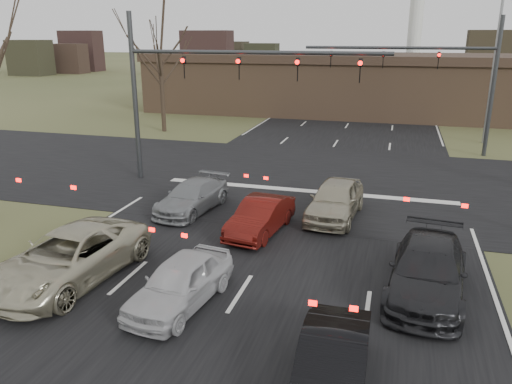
# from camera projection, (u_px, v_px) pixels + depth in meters

# --- Properties ---
(ground) EXTENTS (360.00, 360.00, 0.00)m
(ground) POSITION_uv_depth(u_px,v_px,m) (200.00, 357.00, 11.24)
(ground) COLOR #3E4525
(ground) RESTS_ON ground
(road_main) EXTENTS (14.00, 300.00, 0.02)m
(road_main) POSITION_uv_depth(u_px,v_px,m) (370.00, 89.00, 66.24)
(road_main) COLOR black
(road_main) RESTS_ON ground
(road_cross) EXTENTS (200.00, 14.00, 0.02)m
(road_cross) POSITION_uv_depth(u_px,v_px,m) (313.00, 179.00, 24.99)
(road_cross) COLOR black
(road_cross) RESTS_ON ground
(building) EXTENTS (42.40, 10.40, 5.30)m
(building) POSITION_uv_depth(u_px,v_px,m) (379.00, 85.00, 44.75)
(building) COLOR brown
(building) RESTS_ON ground
(mast_arm_near) EXTENTS (12.12, 0.24, 8.00)m
(mast_arm_near) POSITION_uv_depth(u_px,v_px,m) (197.00, 77.00, 23.00)
(mast_arm_near) COLOR #383A3D
(mast_arm_near) RESTS_ON ground
(mast_arm_far) EXTENTS (11.12, 0.24, 8.00)m
(mast_arm_far) POSITION_uv_depth(u_px,v_px,m) (443.00, 69.00, 29.19)
(mast_arm_far) COLOR #383A3D
(mast_arm_far) RESTS_ON ground
(streetlight_right_far) EXTENTS (2.34, 0.25, 10.00)m
(streetlight_right_far) POSITION_uv_depth(u_px,v_px,m) (492.00, 57.00, 31.87)
(streetlight_right_far) COLOR gray
(streetlight_right_far) RESTS_ON ground
(tree_left_far) EXTENTS (5.70, 5.70, 9.50)m
(tree_left_far) POSITION_uv_depth(u_px,v_px,m) (159.00, 29.00, 35.35)
(tree_left_far) COLOR black
(tree_left_far) RESTS_ON ground
(car_silver_suv) EXTENTS (3.02, 5.62, 1.50)m
(car_silver_suv) POSITION_uv_depth(u_px,v_px,m) (69.00, 257.00, 14.56)
(car_silver_suv) COLOR #B5B093
(car_silver_suv) RESTS_ON ground
(car_white_sedan) EXTENTS (2.07, 4.05, 1.32)m
(car_white_sedan) POSITION_uv_depth(u_px,v_px,m) (180.00, 282.00, 13.27)
(car_white_sedan) COLOR #B8B8BA
(car_white_sedan) RESTS_ON ground
(car_black_hatch) EXTENTS (1.41, 3.88, 1.27)m
(car_black_hatch) POSITION_uv_depth(u_px,v_px,m) (332.00, 366.00, 9.94)
(car_black_hatch) COLOR black
(car_black_hatch) RESTS_ON ground
(car_charcoal_sedan) EXTENTS (2.50, 5.12, 1.43)m
(car_charcoal_sedan) POSITION_uv_depth(u_px,v_px,m) (428.00, 271.00, 13.79)
(car_charcoal_sedan) COLOR black
(car_charcoal_sedan) RESTS_ON ground
(car_grey_ahead) EXTENTS (2.27, 4.39, 1.22)m
(car_grey_ahead) POSITION_uv_depth(u_px,v_px,m) (192.00, 197.00, 20.44)
(car_grey_ahead) COLOR gray
(car_grey_ahead) RESTS_ON ground
(car_red_ahead) EXTENTS (1.85, 4.00, 1.27)m
(car_red_ahead) POSITION_uv_depth(u_px,v_px,m) (261.00, 216.00, 18.14)
(car_red_ahead) COLOR #510F0B
(car_red_ahead) RESTS_ON ground
(car_silver_ahead) EXTENTS (2.14, 4.55, 1.51)m
(car_silver_ahead) POSITION_uv_depth(u_px,v_px,m) (335.00, 199.00, 19.63)
(car_silver_ahead) COLOR #A49E85
(car_silver_ahead) RESTS_ON ground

